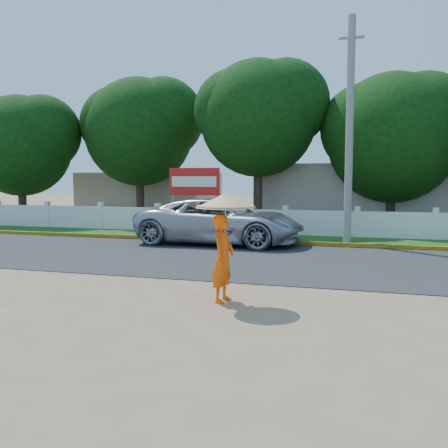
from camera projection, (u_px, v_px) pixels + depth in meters
name	position (u px, v px, depth m)	size (l,w,h in m)	color
ground	(198.00, 291.00, 10.89)	(120.00, 120.00, 0.00)	#9E8460
road	(248.00, 259.00, 15.18)	(60.00, 7.00, 0.02)	#38383A
grass_verge	(279.00, 239.00, 20.19)	(60.00, 3.50, 0.03)	#2D601E
curb	(271.00, 242.00, 18.56)	(40.00, 0.18, 0.16)	yellow
fence	(285.00, 223.00, 21.52)	(40.00, 0.10, 1.10)	silver
building_near	(362.00, 194.00, 27.05)	(10.00, 6.00, 3.20)	#B7AD99
building_far	(151.00, 195.00, 31.75)	(8.00, 5.00, 2.80)	#B7AD99
utility_pole	(349.00, 132.00, 18.30)	(0.28, 0.28, 8.32)	gray
vehicle	(220.00, 221.00, 18.58)	(2.87, 6.21, 1.73)	#A8A9B0
monk_with_parasol	(224.00, 231.00, 9.85)	(1.19, 1.19, 2.17)	#F8590D
billboard	(194.00, 185.00, 23.74)	(2.50, 0.13, 2.95)	gray
tree_row	(352.00, 127.00, 23.36)	(39.31, 7.91, 8.77)	#473828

